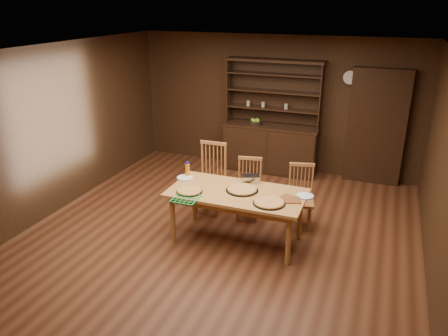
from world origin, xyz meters
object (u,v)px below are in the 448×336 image
at_px(chair_left, 212,175).
at_px(chair_right, 301,193).
at_px(juice_bottle, 188,170).
at_px(dining_table, 237,197).
at_px(china_hutch, 271,142).
at_px(chair_center, 249,186).

bearing_deg(chair_left, chair_right, -1.54).
xyz_separation_m(chair_left, juice_bottle, (-0.16, -0.53, 0.26)).
xyz_separation_m(dining_table, juice_bottle, (-0.87, 0.27, 0.19)).
relative_size(chair_left, juice_bottle, 4.97).
height_order(chair_left, juice_bottle, chair_left).
bearing_deg(dining_table, china_hutch, 95.59).
height_order(dining_table, chair_center, chair_center).
relative_size(china_hutch, juice_bottle, 9.68).
xyz_separation_m(chair_right, juice_bottle, (-1.60, -0.53, 0.35)).
distance_m(china_hutch, juice_bottle, 2.59).
bearing_deg(chair_left, juice_bottle, -108.60).
relative_size(china_hutch, chair_left, 1.95).
height_order(dining_table, chair_right, chair_right).
height_order(dining_table, juice_bottle, juice_bottle).
bearing_deg(china_hutch, juice_bottle, -103.41).
distance_m(china_hutch, chair_center, 2.01).
distance_m(chair_center, juice_bottle, 1.01).
height_order(chair_left, chair_right, chair_left).
height_order(china_hutch, juice_bottle, china_hutch).
bearing_deg(juice_bottle, chair_right, 18.23).
xyz_separation_m(china_hutch, chair_center, (0.20, -2.00, -0.09)).
height_order(china_hutch, dining_table, china_hutch).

